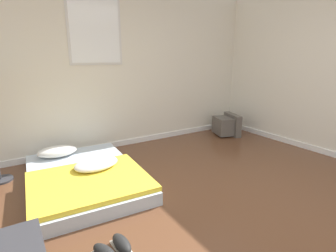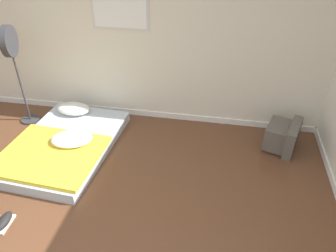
# 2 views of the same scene
# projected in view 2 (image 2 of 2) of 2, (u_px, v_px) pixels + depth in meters

# --- Properties ---
(wall_back) EXTENTS (7.37, 0.08, 2.60)m
(wall_back) POSITION_uv_depth(u_px,v_px,m) (150.00, 36.00, 4.57)
(wall_back) COLOR silver
(wall_back) RESTS_ON ground_plane
(mattress_bed) EXTENTS (1.34, 1.91, 0.29)m
(mattress_bed) POSITION_uv_depth(u_px,v_px,m) (64.00, 143.00, 4.48)
(mattress_bed) COLOR silver
(mattress_bed) RESTS_ON ground_plane
(crt_tv) EXTENTS (0.53, 0.60, 0.41)m
(crt_tv) POSITION_uv_depth(u_px,v_px,m) (283.00, 136.00, 4.46)
(crt_tv) COLOR #56514C
(crt_tv) RESTS_ON ground_plane
(standing_fan) EXTENTS (0.28, 0.45, 1.50)m
(standing_fan) POSITION_uv_depth(u_px,v_px,m) (12.00, 52.00, 4.54)
(standing_fan) COLOR #333338
(standing_fan) RESTS_ON ground_plane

